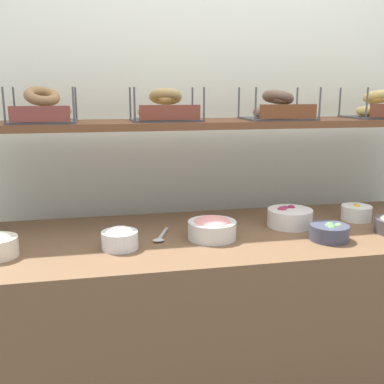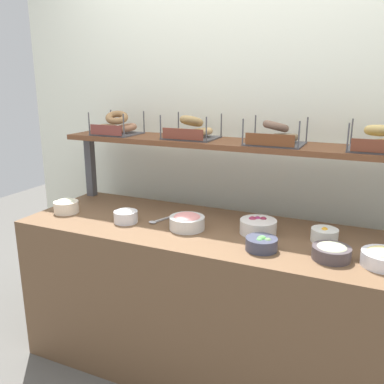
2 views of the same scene
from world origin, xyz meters
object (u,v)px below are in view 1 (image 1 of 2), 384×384
at_px(serving_spoon_near_plate, 161,237).
at_px(bagel_basket_sesame, 165,109).
at_px(bowl_cream_cheese, 120,238).
at_px(bagel_basket_everything, 42,110).
at_px(bowl_veggie_mix, 330,232).
at_px(bagel_basket_poppy, 277,109).
at_px(bowl_beet_salad, 289,217).
at_px(bowl_lox_spread, 212,228).
at_px(bowl_fruit_salad, 356,212).
at_px(bagel_basket_plain, 378,108).

distance_m(serving_spoon_near_plate, bagel_basket_sesame, 0.56).
bearing_deg(bowl_cream_cheese, bagel_basket_everything, 128.00).
xyz_separation_m(bowl_veggie_mix, bagel_basket_poppy, (-0.06, 0.41, 0.44)).
bearing_deg(bowl_beet_salad, bagel_basket_everything, 167.92).
xyz_separation_m(serving_spoon_near_plate, bagel_basket_sesame, (0.07, 0.29, 0.47)).
height_order(bowl_beet_salad, bagel_basket_everything, bagel_basket_everything).
bearing_deg(bowl_cream_cheese, serving_spoon_near_plate, 26.36).
distance_m(bowl_beet_salad, bagel_basket_everything, 1.10).
xyz_separation_m(bagel_basket_everything, bagel_basket_poppy, (1.00, -0.00, -0.00)).
height_order(bowl_cream_cheese, bagel_basket_everything, bagel_basket_everything).
distance_m(bowl_beet_salad, bagel_basket_sesame, 0.69).
distance_m(bowl_veggie_mix, bagel_basket_poppy, 0.61).
distance_m(bowl_lox_spread, bowl_beet_salad, 0.37).
xyz_separation_m(bowl_veggie_mix, bagel_basket_sesame, (-0.56, 0.44, 0.45)).
xyz_separation_m(bowl_cream_cheese, serving_spoon_near_plate, (0.16, 0.08, -0.03)).
bearing_deg(bagel_basket_sesame, serving_spoon_near_plate, -103.02).
xyz_separation_m(bowl_lox_spread, bowl_cream_cheese, (-0.35, -0.04, -0.00)).
distance_m(bowl_beet_salad, serving_spoon_near_plate, 0.56).
bearing_deg(bagel_basket_poppy, bagel_basket_sesame, 177.35).
bearing_deg(bagel_basket_poppy, bagel_basket_everything, 179.99).
bearing_deg(bagel_basket_sesame, bagel_basket_everything, -177.37).
bearing_deg(bowl_veggie_mix, bowl_fruit_salad, 42.64).
height_order(bowl_cream_cheese, bagel_basket_sesame, bagel_basket_sesame).
bearing_deg(bowl_fruit_salad, bagel_basket_poppy, 149.57).
xyz_separation_m(serving_spoon_near_plate, bagel_basket_plain, (1.06, 0.28, 0.47)).
bearing_deg(bowl_cream_cheese, bagel_basket_poppy, 25.72).
bearing_deg(bowl_fruit_salad, bowl_veggie_mix, -137.36).
xyz_separation_m(bagel_basket_poppy, bagel_basket_plain, (0.50, 0.01, 0.00)).
bearing_deg(bagel_basket_everything, bowl_beet_salad, -12.08).
height_order(bowl_veggie_mix, bowl_beet_salad, bowl_beet_salad).
xyz_separation_m(bowl_fruit_salad, bowl_cream_cheese, (-1.04, -0.17, 0.01)).
height_order(bagel_basket_everything, bagel_basket_plain, bagel_basket_everything).
distance_m(bagel_basket_sesame, bagel_basket_plain, 1.00).
xyz_separation_m(bowl_cream_cheese, bowl_beet_salad, (0.71, 0.14, -0.00)).
xyz_separation_m(bagel_basket_everything, bagel_basket_sesame, (0.50, 0.02, -0.00)).
relative_size(bowl_cream_cheese, serving_spoon_near_plate, 0.78).
bearing_deg(bowl_beet_salad, bagel_basket_poppy, 86.53).
bearing_deg(serving_spoon_near_plate, bowl_veggie_mix, -12.96).
bearing_deg(bowl_beet_salad, bowl_fruit_salad, 4.75).
height_order(bowl_lox_spread, bowl_fruit_salad, bowl_lox_spread).
bearing_deg(bowl_cream_cheese, bowl_fruit_salad, 9.06).
distance_m(bagel_basket_everything, bagel_basket_sesame, 0.50).
relative_size(bagel_basket_sesame, bagel_basket_plain, 1.08).
relative_size(bowl_beet_salad, bagel_basket_poppy, 0.63).
bearing_deg(serving_spoon_near_plate, bagel_basket_sesame, 76.98).
bearing_deg(bowl_lox_spread, bowl_veggie_mix, -14.24).
relative_size(bowl_veggie_mix, bagel_basket_plain, 0.54).
distance_m(bowl_cream_cheese, bagel_basket_plain, 1.35).
distance_m(bowl_fruit_salad, bagel_basket_everything, 1.39).
xyz_separation_m(bowl_lox_spread, serving_spoon_near_plate, (-0.19, 0.03, -0.04)).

